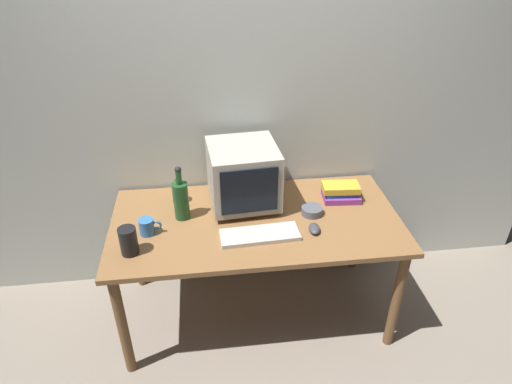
{
  "coord_description": "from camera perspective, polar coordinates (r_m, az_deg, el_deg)",
  "views": [
    {
      "loc": [
        -0.25,
        -2.04,
        2.18
      ],
      "look_at": [
        0.0,
        0.0,
        0.9
      ],
      "focal_mm": 31.4,
      "sensor_mm": 36.0,
      "label": 1
    }
  ],
  "objects": [
    {
      "name": "desk",
      "position": [
        2.57,
        -0.0,
        -4.93
      ],
      "size": [
        1.62,
        0.81,
        0.72
      ],
      "color": "olive",
      "rests_on": "ground"
    },
    {
      "name": "bottle_tall",
      "position": [
        2.5,
        -9.54,
        -0.88
      ],
      "size": [
        0.09,
        0.09,
        0.33
      ],
      "color": "#1E4C23",
      "rests_on": "desk"
    },
    {
      "name": "ground_plane",
      "position": [
        3.0,
        -0.0,
        -14.79
      ],
      "size": [
        6.0,
        6.0,
        0.0
      ],
      "primitive_type": "plane",
      "color": "gray"
    },
    {
      "name": "cd_spindle",
      "position": [
        2.57,
        7.13,
        -2.37
      ],
      "size": [
        0.12,
        0.12,
        0.04
      ],
      "primitive_type": "cylinder",
      "color": "#595B66",
      "rests_on": "desk"
    },
    {
      "name": "back_wall",
      "position": [
        2.69,
        -1.25,
        11.61
      ],
      "size": [
        4.0,
        0.08,
        2.5
      ],
      "primitive_type": "cube",
      "color": "beige",
      "rests_on": "ground"
    },
    {
      "name": "crt_monitor",
      "position": [
        2.55,
        -1.64,
        2.14
      ],
      "size": [
        0.41,
        0.41,
        0.37
      ],
      "color": "#B2AD9E",
      "rests_on": "desk"
    },
    {
      "name": "mug",
      "position": [
        2.46,
        -13.69,
        -4.31
      ],
      "size": [
        0.12,
        0.08,
        0.09
      ],
      "color": "#3370B2",
      "rests_on": "desk"
    },
    {
      "name": "bottle_short",
      "position": [
        2.68,
        -9.92,
        -0.18
      ],
      "size": [
        0.07,
        0.07,
        0.16
      ],
      "color": "navy",
      "rests_on": "desk"
    },
    {
      "name": "metal_canister",
      "position": [
        2.33,
        -15.94,
        -6.03
      ],
      "size": [
        0.09,
        0.09,
        0.15
      ],
      "primitive_type": "cylinder",
      "color": "black",
      "rests_on": "desk"
    },
    {
      "name": "book_stack",
      "position": [
        2.72,
        10.74,
        0.01
      ],
      "size": [
        0.23,
        0.17,
        0.1
      ],
      "color": "#843893",
      "rests_on": "desk"
    },
    {
      "name": "keyboard",
      "position": [
        2.38,
        0.4,
        -5.49
      ],
      "size": [
        0.43,
        0.17,
        0.02
      ],
      "primitive_type": "cube",
      "rotation": [
        0.0,
        0.0,
        0.05
      ],
      "color": "beige",
      "rests_on": "desk"
    },
    {
      "name": "computer_mouse",
      "position": [
        2.44,
        7.44,
        -4.64
      ],
      "size": [
        0.07,
        0.1,
        0.04
      ],
      "primitive_type": "ellipsoid",
      "rotation": [
        0.0,
        0.0,
        -0.08
      ],
      "color": "#3F3F47",
      "rests_on": "desk"
    }
  ]
}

